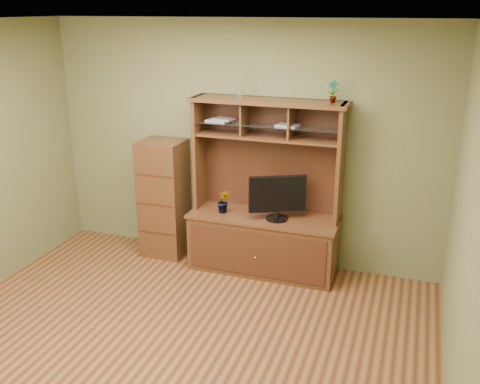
% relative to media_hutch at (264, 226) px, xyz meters
% --- Properties ---
extents(room, '(4.54, 4.04, 2.74)m').
position_rel_media_hutch_xyz_m(room, '(-0.35, -1.73, 0.83)').
color(room, '#4E2916').
rests_on(room, ground).
extents(media_hutch, '(1.66, 0.61, 1.90)m').
position_rel_media_hutch_xyz_m(media_hutch, '(0.00, 0.00, 0.00)').
color(media_hutch, '#422013').
rests_on(media_hutch, room).
extents(monitor, '(0.57, 0.30, 0.49)m').
position_rel_media_hutch_xyz_m(monitor, '(0.16, -0.08, 0.38)').
color(monitor, black).
rests_on(monitor, media_hutch).
extents(orchid_plant, '(0.15, 0.12, 0.27)m').
position_rel_media_hutch_xyz_m(orchid_plant, '(-0.44, -0.08, 0.26)').
color(orchid_plant, '#24571D').
rests_on(orchid_plant, media_hutch).
extents(top_plant, '(0.12, 0.08, 0.22)m').
position_rel_media_hutch_xyz_m(top_plant, '(0.66, 0.08, 1.49)').
color(top_plant, '#345F21').
rests_on(top_plant, media_hutch).
extents(reed_diffuser, '(0.06, 0.06, 0.32)m').
position_rel_media_hutch_xyz_m(reed_diffuser, '(-0.31, 0.08, 1.50)').
color(reed_diffuser, silver).
rests_on(reed_diffuser, media_hutch).
extents(magazines, '(1.02, 0.21, 0.04)m').
position_rel_media_hutch_xyz_m(magazines, '(-0.28, 0.08, 1.13)').
color(magazines, '#ACACB1').
rests_on(magazines, media_hutch).
extents(side_cabinet, '(0.49, 0.45, 1.38)m').
position_rel_media_hutch_xyz_m(side_cabinet, '(-1.23, 0.03, 0.17)').
color(side_cabinet, '#422013').
rests_on(side_cabinet, room).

